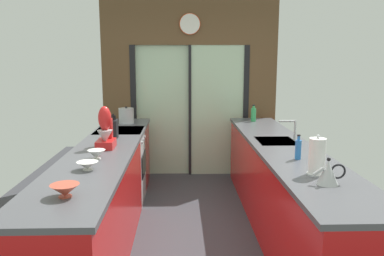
# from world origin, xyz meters

# --- Properties ---
(ground_plane) EXTENTS (5.04, 7.60, 0.02)m
(ground_plane) POSITION_xyz_m (0.00, 0.60, -0.01)
(ground_plane) COLOR #38383D
(back_wall_unit) EXTENTS (2.64, 0.12, 2.70)m
(back_wall_unit) POSITION_xyz_m (0.00, 2.40, 1.53)
(back_wall_unit) COLOR brown
(back_wall_unit) RESTS_ON ground_plane
(left_counter_run) EXTENTS (0.62, 3.80, 0.92)m
(left_counter_run) POSITION_xyz_m (-0.91, 0.13, 0.47)
(left_counter_run) COLOR red
(left_counter_run) RESTS_ON ground_plane
(right_counter_run) EXTENTS (0.62, 3.80, 0.92)m
(right_counter_run) POSITION_xyz_m (0.91, 0.30, 0.46)
(right_counter_run) COLOR red
(right_counter_run) RESTS_ON ground_plane
(sink_faucet) EXTENTS (0.19, 0.02, 0.23)m
(sink_faucet) POSITION_xyz_m (1.05, 0.55, 1.07)
(sink_faucet) COLOR #B7BABC
(sink_faucet) RESTS_ON right_counter_run
(oven_range) EXTENTS (0.60, 0.60, 0.92)m
(oven_range) POSITION_xyz_m (-0.91, 1.25, 0.46)
(oven_range) COLOR #B7BABC
(oven_range) RESTS_ON ground_plane
(mixing_bowl_near) EXTENTS (0.19, 0.19, 0.08)m
(mixing_bowl_near) POSITION_xyz_m (-0.89, -1.13, 0.97)
(mixing_bowl_near) COLOR #BC4C38
(mixing_bowl_near) RESTS_ON left_counter_run
(mixing_bowl_mid) EXTENTS (0.17, 0.17, 0.07)m
(mixing_bowl_mid) POSITION_xyz_m (-0.89, -0.52, 0.96)
(mixing_bowl_mid) COLOR silver
(mixing_bowl_mid) RESTS_ON left_counter_run
(mixing_bowl_far) EXTENTS (0.16, 0.16, 0.08)m
(mixing_bowl_far) POSITION_xyz_m (-0.89, -0.17, 0.96)
(mixing_bowl_far) COLOR silver
(mixing_bowl_far) RESTS_ON left_counter_run
(knife_block) EXTENTS (0.08, 0.14, 0.28)m
(knife_block) POSITION_xyz_m (-0.89, 0.74, 1.03)
(knife_block) COLOR black
(knife_block) RESTS_ON left_counter_run
(stand_mixer) EXTENTS (0.17, 0.27, 0.42)m
(stand_mixer) POSITION_xyz_m (-0.89, 0.27, 1.08)
(stand_mixer) COLOR red
(stand_mixer) RESTS_ON left_counter_run
(stock_pot) EXTENTS (0.21, 0.21, 0.23)m
(stock_pot) POSITION_xyz_m (-0.89, 1.77, 1.03)
(stock_pot) COLOR #B7BABC
(stock_pot) RESTS_ON left_counter_run
(kettle) EXTENTS (0.24, 0.15, 0.20)m
(kettle) POSITION_xyz_m (0.89, -0.93, 1.01)
(kettle) COLOR #B7BABC
(kettle) RESTS_ON right_counter_run
(soap_bottle_near) EXTENTS (0.05, 0.05, 0.22)m
(soap_bottle_near) POSITION_xyz_m (0.89, -0.23, 1.01)
(soap_bottle_near) COLOR #286BB7
(soap_bottle_near) RESTS_ON right_counter_run
(soap_bottle_far) EXTENTS (0.07, 0.07, 0.24)m
(soap_bottle_far) POSITION_xyz_m (0.89, 1.88, 1.02)
(soap_bottle_far) COLOR #339E56
(soap_bottle_far) RESTS_ON right_counter_run
(paper_towel_roll) EXTENTS (0.14, 0.14, 0.31)m
(paper_towel_roll) POSITION_xyz_m (0.89, -0.70, 1.06)
(paper_towel_roll) COLOR #B7BABC
(paper_towel_roll) RESTS_ON right_counter_run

